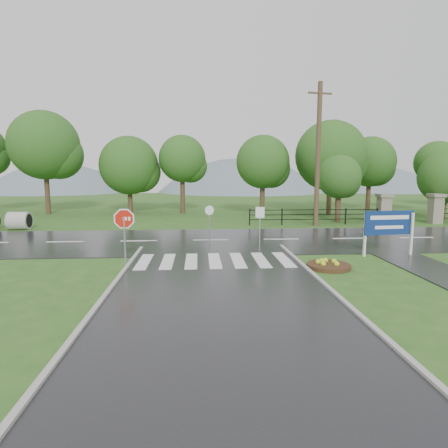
{
  "coord_description": "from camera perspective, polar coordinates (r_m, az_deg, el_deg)",
  "views": [
    {
      "loc": [
        -0.65,
        -10.69,
        3.82
      ],
      "look_at": [
        0.47,
        6.0,
        1.5
      ],
      "focal_mm": 30.0,
      "sensor_mm": 36.0,
      "label": 1
    }
  ],
  "objects": [
    {
      "name": "pillar_west",
      "position": [
        30.09,
        23.18,
        2.22
      ],
      "size": [
        1.0,
        1.0,
        2.24
      ],
      "color": "gray",
      "rests_on": "ground"
    },
    {
      "name": "fence_west",
      "position": [
        28.15,
        13.55,
        1.36
      ],
      "size": [
        9.58,
        0.08,
        1.2
      ],
      "color": "black",
      "rests_on": "ground"
    },
    {
      "name": "reg_sign_round",
      "position": [
        19.58,
        -2.24,
        0.61
      ],
      "size": [
        0.47,
        0.16,
        2.1
      ],
      "color": "#939399",
      "rests_on": "ground"
    },
    {
      "name": "entrance_tree_right",
      "position": [
        34.13,
        30.67,
        6.1
      ],
      "size": [
        4.05,
        4.05,
        5.45
      ],
      "color": "#3D2B1C",
      "rests_on": "ground"
    },
    {
      "name": "crosswalk",
      "position": [
        16.14,
        -1.43,
        -5.57
      ],
      "size": [
        6.5,
        2.8,
        0.02
      ],
      "color": "silver",
      "rests_on": "ground"
    },
    {
      "name": "entrance_tree_left",
      "position": [
        30.16,
        17.14,
        6.85
      ],
      "size": [
        3.33,
        3.33,
        5.15
      ],
      "color": "#3D2B1C",
      "rests_on": "ground"
    },
    {
      "name": "main_road",
      "position": [
        21.05,
        -2.0,
        -2.57
      ],
      "size": [
        90.0,
        8.0,
        0.04
      ],
      "primitive_type": "cube",
      "color": "black",
      "rests_on": "ground"
    },
    {
      "name": "curb_right",
      "position": [
        8.77,
        26.81,
        -18.8
      ],
      "size": [
        0.15,
        24.0,
        0.12
      ],
      "primitive_type": "cube",
      "color": "#A3A39B",
      "rests_on": "ground"
    },
    {
      "name": "treeline",
      "position": [
        34.93,
        -1.11,
        1.61
      ],
      "size": [
        83.2,
        5.2,
        10.0
      ],
      "color": "#245219",
      "rests_on": "ground"
    },
    {
      "name": "walkway",
      "position": [
        17.72,
        27.51,
        -5.46
      ],
      "size": [
        2.2,
        11.0,
        0.04
      ],
      "primitive_type": "cube",
      "color": "#2A2A2D",
      "rests_on": "ground"
    },
    {
      "name": "curb_left",
      "position": [
        8.23,
        -25.7,
        -20.58
      ],
      "size": [
        0.15,
        24.0,
        0.12
      ],
      "primitive_type": "cube",
      "color": "#A3A39B",
      "rests_on": "ground"
    },
    {
      "name": "ground",
      "position": [
        11.37,
        -0.34,
        -11.73
      ],
      "size": [
        120.0,
        120.0,
        0.0
      ],
      "primitive_type": "plane",
      "color": "#2D581D",
      "rests_on": "ground"
    },
    {
      "name": "utility_pole_east",
      "position": [
        27.52,
        14.13,
        10.28
      ],
      "size": [
        1.77,
        0.41,
        9.99
      ],
      "color": "#473523",
      "rests_on": "ground"
    },
    {
      "name": "estate_billboard",
      "position": [
        18.54,
        23.84,
        -0.15
      ],
      "size": [
        2.39,
        0.29,
        2.09
      ],
      "color": "silver",
      "rests_on": "ground"
    },
    {
      "name": "flower_bed",
      "position": [
        15.65,
        15.65,
        -6.04
      ],
      "size": [
        1.73,
        1.73,
        0.35
      ],
      "color": "#332111",
      "rests_on": "ground"
    },
    {
      "name": "stop_sign",
      "position": [
        15.62,
        -14.97,
        0.08
      ],
      "size": [
        1.11,
        0.19,
        2.52
      ],
      "color": "#939399",
      "rests_on": "ground"
    },
    {
      "name": "pillar_east",
      "position": [
        32.1,
        29.55,
        2.14
      ],
      "size": [
        1.0,
        1.0,
        2.24
      ],
      "color": "gray",
      "rests_on": "ground"
    },
    {
      "name": "hills",
      "position": [
        78.23,
        -0.69,
        -6.44
      ],
      "size": [
        102.0,
        48.0,
        48.0
      ],
      "color": "slate",
      "rests_on": "ground"
    },
    {
      "name": "reg_sign_small",
      "position": [
        19.23,
        5.5,
        0.84
      ],
      "size": [
        0.45,
        0.14,
        2.06
      ],
      "color": "#939399",
      "rests_on": "ground"
    }
  ]
}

